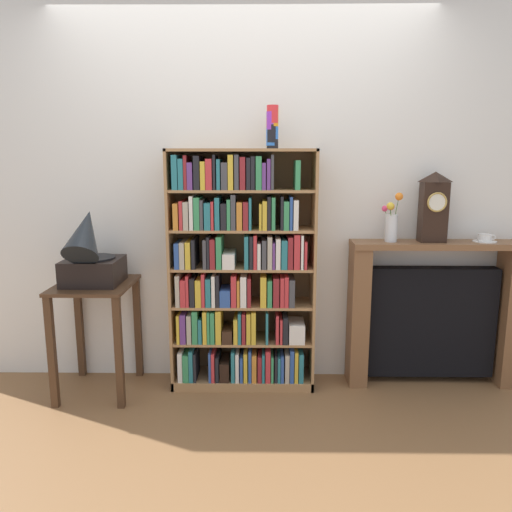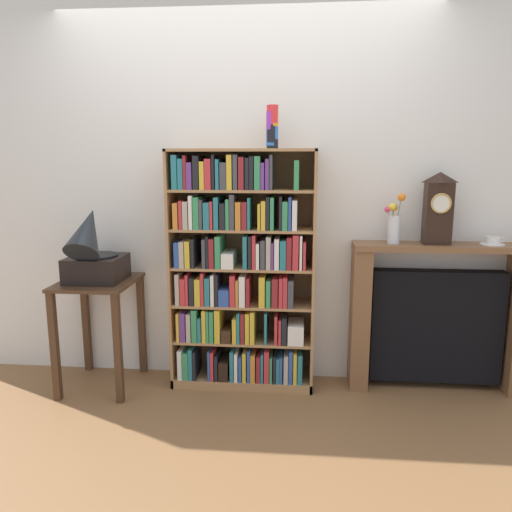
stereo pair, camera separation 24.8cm
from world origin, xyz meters
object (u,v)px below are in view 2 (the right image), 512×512
object	(u,v)px
flower_vase	(394,223)
cup_stack	(272,127)
mantel_clock	(438,208)
gramophone	(93,252)
side_table_left	(99,309)
teacup_with_saucer	(493,241)
fireplace_mantel	(437,318)
bookshelf	(239,276)

from	to	relation	value
flower_vase	cup_stack	bearing A→B (deg)	-177.71
cup_stack	mantel_clock	xyz separation A→B (m)	(1.06, 0.03, -0.50)
cup_stack	gramophone	size ratio (longest dim) A/B	0.49
side_table_left	gramophone	size ratio (longest dim) A/B	1.36
cup_stack	flower_vase	distance (m)	0.99
cup_stack	mantel_clock	distance (m)	1.17
cup_stack	side_table_left	bearing A→B (deg)	-174.40
flower_vase	gramophone	bearing A→B (deg)	-174.32
teacup_with_saucer	gramophone	bearing A→B (deg)	-175.61
cup_stack	fireplace_mantel	world-z (taller)	cup_stack
gramophone	mantel_clock	world-z (taller)	mantel_clock
side_table_left	gramophone	xyz separation A→B (m)	(0.00, -0.05, 0.40)
fireplace_mantel	side_table_left	bearing A→B (deg)	-175.72
cup_stack	side_table_left	xyz separation A→B (m)	(-1.15, -0.11, -1.18)
side_table_left	mantel_clock	xyz separation A→B (m)	(2.21, 0.15, 0.68)
bookshelf	fireplace_mantel	size ratio (longest dim) A/B	1.40
gramophone	fireplace_mantel	distance (m)	2.31
cup_stack	side_table_left	world-z (taller)	cup_stack
cup_stack	fireplace_mantel	distance (m)	1.66
gramophone	fireplace_mantel	world-z (taller)	gramophone
bookshelf	gramophone	distance (m)	0.97
bookshelf	mantel_clock	xyz separation A→B (m)	(1.28, 0.04, 0.46)
bookshelf	flower_vase	bearing A→B (deg)	1.88
cup_stack	side_table_left	distance (m)	1.66
cup_stack	teacup_with_saucer	size ratio (longest dim) A/B	1.76
gramophone	mantel_clock	size ratio (longest dim) A/B	1.18
fireplace_mantel	teacup_with_saucer	world-z (taller)	teacup_with_saucer
bookshelf	side_table_left	distance (m)	0.97
bookshelf	gramophone	bearing A→B (deg)	-170.31
teacup_with_saucer	cup_stack	bearing A→B (deg)	-178.56
bookshelf	flower_vase	xyz separation A→B (m)	(1.01, 0.03, 0.37)
fireplace_mantel	flower_vase	size ratio (longest dim) A/B	3.49
side_table_left	teacup_with_saucer	distance (m)	2.61
bookshelf	teacup_with_saucer	size ratio (longest dim) A/B	10.52
gramophone	flower_vase	world-z (taller)	flower_vase
gramophone	flower_vase	bearing A→B (deg)	5.68
side_table_left	gramophone	bearing A→B (deg)	-90.00
gramophone	cup_stack	bearing A→B (deg)	7.97
cup_stack	gramophone	bearing A→B (deg)	-172.03
gramophone	flower_vase	distance (m)	1.96
bookshelf	cup_stack	distance (m)	0.99
gramophone	fireplace_mantel	bearing A→B (deg)	5.50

